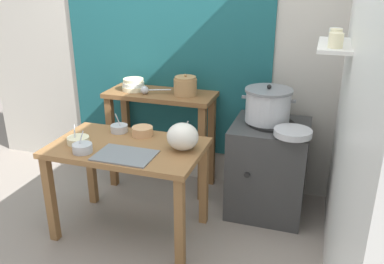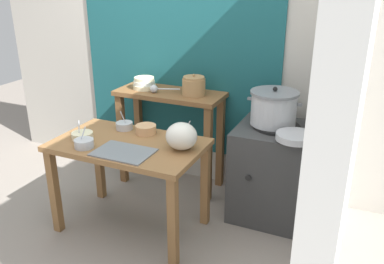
% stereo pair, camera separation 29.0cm
% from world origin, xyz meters
% --- Properties ---
extents(ground_plane, '(9.00, 9.00, 0.00)m').
position_xyz_m(ground_plane, '(0.00, 0.00, 0.00)').
color(ground_plane, gray).
extents(wall_back, '(4.40, 0.12, 2.60)m').
position_xyz_m(wall_back, '(0.08, 1.10, 1.30)').
color(wall_back, '#B2ADA3').
rests_on(wall_back, ground).
extents(wall_right, '(0.30, 3.20, 2.60)m').
position_xyz_m(wall_right, '(1.40, 0.20, 1.30)').
color(wall_right, white).
rests_on(wall_right, ground).
extents(prep_table, '(1.10, 0.66, 0.72)m').
position_xyz_m(prep_table, '(-0.08, 0.07, 0.61)').
color(prep_table, olive).
rests_on(prep_table, ground).
extents(back_shelf_table, '(0.96, 0.40, 0.90)m').
position_xyz_m(back_shelf_table, '(-0.13, 0.83, 0.68)').
color(back_shelf_table, brown).
rests_on(back_shelf_table, ground).
extents(stove_block, '(0.60, 0.61, 0.78)m').
position_xyz_m(stove_block, '(0.86, 0.70, 0.38)').
color(stove_block, '#383838').
rests_on(stove_block, ground).
extents(steamer_pot, '(0.42, 0.37, 0.30)m').
position_xyz_m(steamer_pot, '(0.82, 0.72, 0.91)').
color(steamer_pot, '#B7BABF').
rests_on(steamer_pot, stove_block).
extents(clay_pot, '(0.20, 0.20, 0.18)m').
position_xyz_m(clay_pot, '(0.10, 0.83, 0.98)').
color(clay_pot, '#A37A4C').
rests_on(clay_pot, back_shelf_table).
extents(bowl_stack_enamel, '(0.20, 0.20, 0.11)m').
position_xyz_m(bowl_stack_enamel, '(-0.38, 0.82, 0.95)').
color(bowl_stack_enamel, beige).
rests_on(bowl_stack_enamel, back_shelf_table).
extents(ladle, '(0.25, 0.12, 0.07)m').
position_xyz_m(ladle, '(-0.23, 0.75, 0.94)').
color(ladle, '#B7BABF').
rests_on(ladle, back_shelf_table).
extents(serving_tray, '(0.40, 0.28, 0.01)m').
position_xyz_m(serving_tray, '(-0.01, -0.10, 0.72)').
color(serving_tray, slate).
rests_on(serving_tray, prep_table).
extents(plastic_bag, '(0.22, 0.21, 0.19)m').
position_xyz_m(plastic_bag, '(0.32, 0.12, 0.82)').
color(plastic_bag, silver).
rests_on(plastic_bag, prep_table).
extents(wide_pan, '(0.27, 0.27, 0.05)m').
position_xyz_m(wide_pan, '(1.04, 0.47, 0.80)').
color(wide_pan, '#B7BABF').
rests_on(wide_pan, stove_block).
extents(prep_bowl_0, '(0.13, 0.13, 0.16)m').
position_xyz_m(prep_bowl_0, '(-0.26, 0.29, 0.75)').
color(prep_bowl_0, '#B7BABF').
rests_on(prep_bowl_0, prep_table).
extents(prep_bowl_1, '(0.14, 0.14, 0.15)m').
position_xyz_m(prep_bowl_1, '(-0.32, -0.14, 0.75)').
color(prep_bowl_1, '#B7BABF').
rests_on(prep_bowl_1, prep_table).
extents(prep_bowl_2, '(0.16, 0.16, 0.14)m').
position_xyz_m(prep_bowl_2, '(-0.43, -0.01, 0.75)').
color(prep_bowl_2, beige).
rests_on(prep_bowl_2, prep_table).
extents(prep_bowl_3, '(0.12, 0.12, 0.14)m').
position_xyz_m(prep_bowl_3, '(0.27, 0.31, 0.75)').
color(prep_bowl_3, silver).
rests_on(prep_bowl_3, prep_table).
extents(prep_bowl_4, '(0.16, 0.16, 0.07)m').
position_xyz_m(prep_bowl_4, '(-0.05, 0.28, 0.76)').
color(prep_bowl_4, tan).
rests_on(prep_bowl_4, prep_table).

